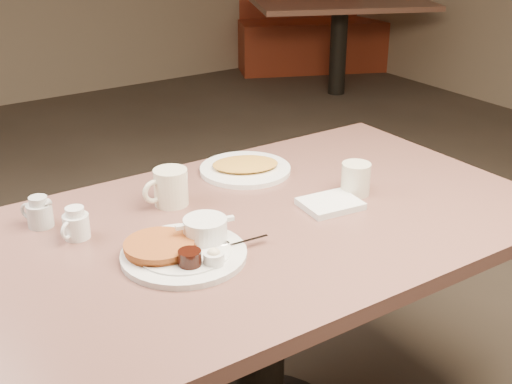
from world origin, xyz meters
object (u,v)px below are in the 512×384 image
creamer_right (39,213)px  hash_plate (245,168)px  booth_back_right (314,25)px  main_plate (185,247)px  diner_table (260,276)px  coffee_mug_far (170,187)px  creamer_left (76,224)px  coffee_mug_near (356,178)px

creamer_right → hash_plate: creamer_right is taller
creamer_right → booth_back_right: bearing=43.3°
main_plate → hash_plate: main_plate is taller
main_plate → creamer_right: creamer_right is taller
diner_table → hash_plate: bearing=64.0°
coffee_mug_far → creamer_left: (-0.28, -0.04, -0.01)m
hash_plate → creamer_right: bearing=-178.8°
main_plate → creamer_left: 0.29m
coffee_mug_near → booth_back_right: bearing=53.1°
creamer_right → coffee_mug_near: bearing=-20.1°
diner_table → coffee_mug_near: 0.38m
hash_plate → coffee_mug_far: bearing=-164.5°
creamer_left → creamer_right: 0.12m
diner_table → coffee_mug_far: size_ratio=11.37×
diner_table → creamer_right: (-0.48, 0.28, 0.21)m
creamer_right → booth_back_right: size_ratio=0.05×
diner_table → creamer_right: bearing=149.9°
coffee_mug_far → creamer_left: bearing=-171.1°
coffee_mug_far → creamer_right: bearing=168.3°
booth_back_right → creamer_right: bearing=-136.7°
hash_plate → booth_back_right: size_ratio=0.18×
hash_plate → coffee_mug_near: bearing=-60.7°
coffee_mug_far → hash_plate: coffee_mug_far is taller
creamer_left → coffee_mug_far: bearing=8.9°
coffee_mug_far → hash_plate: (0.29, 0.08, -0.04)m
diner_table → booth_back_right: booth_back_right is taller
booth_back_right → creamer_left: bearing=-135.2°
coffee_mug_near → coffee_mug_far: size_ratio=0.93×
diner_table → creamer_left: creamer_left is taller
hash_plate → booth_back_right: bearing=48.9°
main_plate → hash_plate: bearing=41.6°
creamer_left → coffee_mug_near: bearing=-13.6°
diner_table → booth_back_right: bearing=49.9°
main_plate → coffee_mug_near: (0.56, 0.04, 0.02)m
coffee_mug_far → booth_back_right: (3.15, 3.35, -0.39)m
creamer_left → creamer_right: bearing=115.8°
main_plate → creamer_left: size_ratio=4.27×
booth_back_right → main_plate: bearing=-131.9°
main_plate → creamer_right: (-0.23, 0.33, 0.01)m
main_plate → creamer_left: (-0.18, 0.22, 0.01)m
coffee_mug_near → hash_plate: 0.35m
coffee_mug_near → main_plate: bearing=-175.5°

